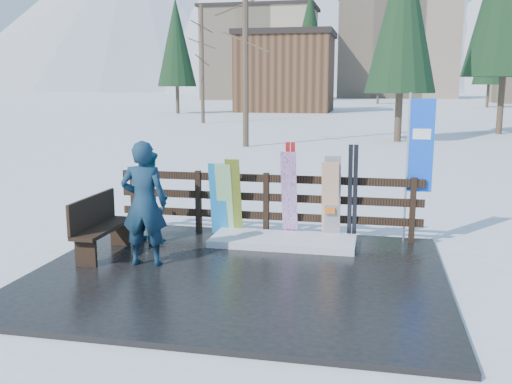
% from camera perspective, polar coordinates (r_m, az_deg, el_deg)
% --- Properties ---
extents(ground, '(700.00, 700.00, 0.00)m').
position_cam_1_polar(ground, '(8.56, -1.80, -8.46)').
color(ground, white).
rests_on(ground, ground).
extents(deck, '(6.00, 5.00, 0.08)m').
position_cam_1_polar(deck, '(8.55, -1.80, -8.20)').
color(deck, black).
rests_on(deck, ground).
extents(fence, '(5.60, 0.10, 1.15)m').
position_cam_1_polar(fence, '(10.44, 1.03, -0.75)').
color(fence, black).
rests_on(fence, deck).
extents(snow_patch, '(2.48, 1.00, 0.12)m').
position_cam_1_polar(snow_patch, '(9.94, 2.73, -4.90)').
color(snow_patch, white).
rests_on(snow_patch, deck).
extents(bench, '(0.41, 1.50, 0.97)m').
position_cam_1_polar(bench, '(9.55, -15.43, -3.10)').
color(bench, black).
rests_on(bench, deck).
extents(snowboard_0, '(0.30, 0.26, 1.35)m').
position_cam_1_polar(snowboard_0, '(10.42, -3.81, -0.72)').
color(snowboard_0, '#1A7FCF').
rests_on(snowboard_0, deck).
extents(snowboard_1, '(0.29, 0.30, 1.34)m').
position_cam_1_polar(snowboard_1, '(10.39, -3.15, -0.77)').
color(snowboard_1, white).
rests_on(snowboard_1, deck).
extents(snowboard_2, '(0.26, 0.32, 1.43)m').
position_cam_1_polar(snowboard_2, '(10.34, -2.22, -0.55)').
color(snowboard_2, '#B3CF28').
rests_on(snowboard_2, deck).
extents(snowboard_3, '(0.27, 0.42, 1.59)m').
position_cam_1_polar(snowboard_3, '(10.13, 3.34, -0.33)').
color(snowboard_3, white).
rests_on(snowboard_3, deck).
extents(snowboard_4, '(0.28, 0.24, 1.53)m').
position_cam_1_polar(snowboard_4, '(10.05, 7.64, -0.68)').
color(snowboard_4, black).
rests_on(snowboard_4, deck).
extents(snowboard_5, '(0.30, 0.37, 1.44)m').
position_cam_1_polar(snowboard_5, '(10.07, 7.44, -0.93)').
color(snowboard_5, silver).
rests_on(snowboard_5, deck).
extents(ski_pair_a, '(0.16, 0.24, 1.75)m').
position_cam_1_polar(ski_pair_a, '(10.18, 3.49, 0.16)').
color(ski_pair_a, '#A91415').
rests_on(ski_pair_a, deck).
extents(ski_pair_b, '(0.17, 0.36, 1.73)m').
position_cam_1_polar(ski_pair_b, '(10.08, 9.63, -0.11)').
color(ski_pair_b, black).
rests_on(ski_pair_b, deck).
extents(rental_flag, '(0.45, 0.04, 2.60)m').
position_cam_1_polar(rental_flag, '(10.19, 15.87, 3.95)').
color(rental_flag, silver).
rests_on(rental_flag, deck).
extents(person_front, '(0.75, 0.54, 1.91)m').
position_cam_1_polar(person_front, '(8.78, -11.14, -1.14)').
color(person_front, '#1A4152').
rests_on(person_front, deck).
extents(person_back, '(1.00, 0.95, 1.62)m').
position_cam_1_polar(person_back, '(10.18, -10.68, -0.37)').
color(person_back, '#135766').
rests_on(person_back, deck).
extents(resort_buildings, '(73.00, 87.60, 22.60)m').
position_cam_1_polar(resort_buildings, '(123.47, 11.78, 13.61)').
color(resort_buildings, tan).
rests_on(resort_buildings, ground).
extents(trees, '(42.10, 68.80, 14.35)m').
position_cam_1_polar(trees, '(56.01, 15.14, 13.75)').
color(trees, '#382B1E').
rests_on(trees, ground).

